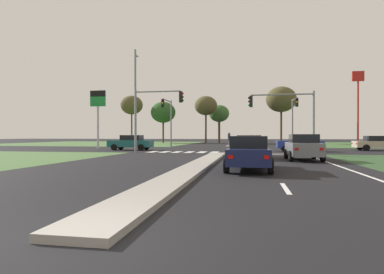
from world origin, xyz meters
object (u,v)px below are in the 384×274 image
(car_silver_third, at_px, (249,146))
(fastfood_pole_sign, at_px, (358,91))
(car_navy_fourth, at_px, (248,153))
(pedestrian_at_median, at_px, (229,137))
(traffic_signal_far_right, at_px, (294,114))
(treeline_third, at_px, (206,106))
(traffic_signal_far_left, at_px, (168,114))
(treeline_fourth, at_px, (219,114))
(car_teal_fifth, at_px, (131,142))
(treeline_near, at_px, (132,105))
(fuel_price_totem, at_px, (98,106))
(street_lamp_second, at_px, (135,95))
(car_grey_second, at_px, (303,147))
(car_blue_sixth, at_px, (300,143))
(traffic_signal_near_left, at_px, (153,109))
(treeline_second, at_px, (163,112))
(car_beige_near, at_px, (378,143))
(traffic_signal_near_right, at_px, (288,110))
(treeline_fifth, at_px, (281,99))

(car_silver_third, distance_m, fastfood_pole_sign, 38.47)
(car_navy_fourth, relative_size, pedestrian_at_median, 2.45)
(traffic_signal_far_right, xyz_separation_m, treeline_third, (-13.21, 20.46, 3.01))
(traffic_signal_far_left, distance_m, treeline_fourth, 25.54)
(car_teal_fifth, xyz_separation_m, treeline_near, (-12.05, 31.95, 7.04))
(treeline_near, bearing_deg, fuel_price_totem, -76.42)
(car_teal_fifth, bearing_deg, treeline_fourth, -10.81)
(street_lamp_second, distance_m, treeline_fourth, 34.10)
(traffic_signal_far_right, height_order, fuel_price_totem, fuel_price_totem)
(car_grey_second, bearing_deg, traffic_signal_far_left, 125.93)
(car_teal_fifth, xyz_separation_m, car_blue_sixth, (16.94, 0.18, -0.01))
(traffic_signal_near_left, bearing_deg, car_grey_second, -29.74)
(traffic_signal_far_right, distance_m, treeline_second, 34.15)
(pedestrian_at_median, bearing_deg, car_navy_fourth, 54.54)
(car_beige_near, height_order, street_lamp_second, street_lamp_second)
(car_navy_fourth, xyz_separation_m, traffic_signal_near_left, (-8.42, 12.97, 3.12))
(car_teal_fifth, height_order, traffic_signal_near_left, traffic_signal_near_left)
(fastfood_pole_sign, bearing_deg, treeline_fourth, 159.45)
(street_lamp_second, distance_m, treeline_near, 35.74)
(traffic_signal_near_right, relative_size, treeline_fifth, 0.51)
(car_blue_sixth, height_order, traffic_signal_near_left, traffic_signal_near_left)
(car_navy_fourth, bearing_deg, fuel_price_totem, 130.68)
(car_silver_third, xyz_separation_m, traffic_signal_near_left, (-8.42, 5.34, 3.10))
(car_teal_fifth, relative_size, traffic_signal_near_left, 0.80)
(pedestrian_at_median, bearing_deg, street_lamp_second, 15.94)
(car_beige_near, xyz_separation_m, car_teal_fifth, (-24.95, -3.15, 0.03))
(street_lamp_second, bearing_deg, car_silver_third, -37.16)
(street_lamp_second, relative_size, treeline_near, 1.02)
(car_teal_fifth, xyz_separation_m, street_lamp_second, (0.97, -1.27, 4.77))
(traffic_signal_far_left, bearing_deg, treeline_second, 106.66)
(car_silver_third, height_order, car_navy_fourth, car_silver_third)
(treeline_second, bearing_deg, car_navy_fourth, -70.61)
(traffic_signal_far_left, bearing_deg, street_lamp_second, -97.89)
(car_teal_fifth, bearing_deg, treeline_near, 20.66)
(car_beige_near, xyz_separation_m, pedestrian_at_median, (-15.47, 8.54, 0.52))
(traffic_signal_far_left, height_order, street_lamp_second, street_lamp_second)
(traffic_signal_near_right, relative_size, traffic_signal_near_left, 0.95)
(pedestrian_at_median, xyz_separation_m, treeline_fifth, (8.49, 17.99, 6.90))
(traffic_signal_far_left, bearing_deg, fuel_price_totem, -146.10)
(car_blue_sixth, height_order, fastfood_pole_sign, fastfood_pole_sign)
(fastfood_pole_sign, xyz_separation_m, treeline_second, (-34.85, 8.96, -2.33))
(traffic_signal_far_left, xyz_separation_m, treeline_fourth, (4.05, 25.16, 1.70))
(traffic_signal_far_right, bearing_deg, car_teal_fifth, -156.93)
(traffic_signal_far_left, bearing_deg, fastfood_pole_sign, 31.15)
(treeline_second, xyz_separation_m, treeline_fifth, (23.44, -3.02, 1.89))
(traffic_signal_far_left, distance_m, fastfood_pole_sign, 32.14)
(street_lamp_second, bearing_deg, car_beige_near, 10.43)
(traffic_signal_near_left, xyz_separation_m, street_lamp_second, (-2.79, 3.16, 1.68))
(traffic_signal_near_left, bearing_deg, treeline_fifth, 67.36)
(traffic_signal_far_left, bearing_deg, car_navy_fourth, -67.89)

